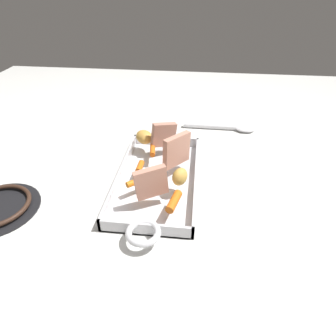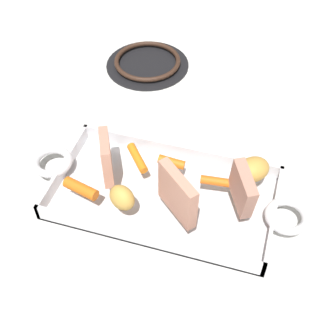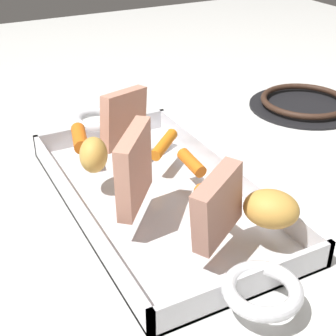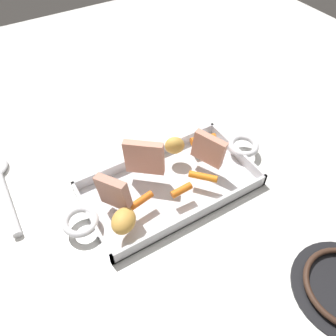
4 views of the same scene
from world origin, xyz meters
name	(u,v)px [view 1 (image 1 of 4)]	position (x,y,z in m)	size (l,w,h in m)	color
ground_plane	(158,181)	(0.00, 0.00, 0.00)	(1.99, 1.99, 0.00)	silver
roasting_dish	(158,178)	(0.00, 0.00, 0.01)	(0.48, 0.20, 0.04)	silver
roast_slice_thick	(165,135)	(-0.13, 0.00, 0.07)	(0.02, 0.07, 0.07)	tan
roast_slice_thin	(177,150)	(-0.04, 0.05, 0.08)	(0.02, 0.08, 0.08)	tan
roast_slice_outer	(153,183)	(0.10, 0.00, 0.07)	(0.02, 0.07, 0.07)	tan
baby_carrot_southeast	(153,150)	(-0.08, -0.03, 0.04)	(0.01, 0.01, 0.06)	orange
baby_carrot_center_left	(174,201)	(0.12, 0.05, 0.05)	(0.02, 0.02, 0.06)	orange
baby_carrot_center_right	(138,181)	(0.06, -0.04, 0.04)	(0.01, 0.01, 0.06)	orange
baby_carrot_northeast	(140,166)	(0.00, -0.05, 0.04)	(0.02, 0.02, 0.05)	orange
potato_halved	(180,177)	(0.05, 0.06, 0.06)	(0.05, 0.03, 0.04)	gold
potato_golden_large	(144,137)	(-0.14, -0.06, 0.05)	(0.06, 0.05, 0.04)	gold
serving_spoon	(229,127)	(-0.32, 0.21, 0.01)	(0.06, 0.25, 0.02)	white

